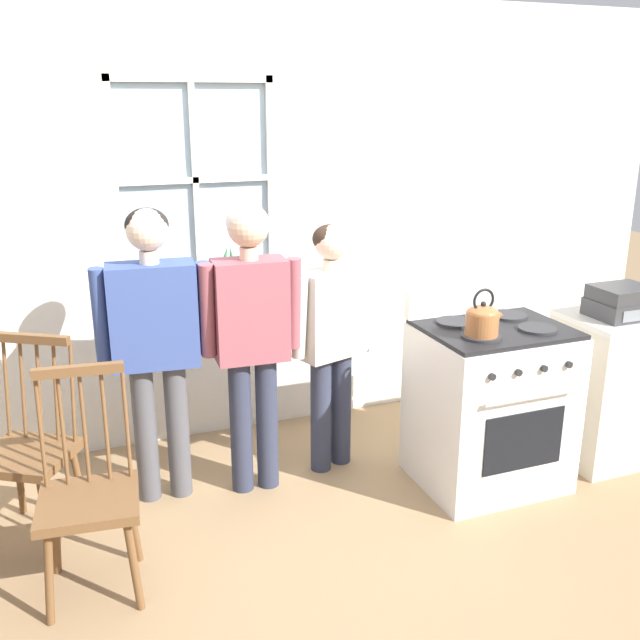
# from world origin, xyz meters

# --- Properties ---
(ground_plane) EXTENTS (16.00, 16.00, 0.00)m
(ground_plane) POSITION_xyz_m (0.00, 0.00, 0.00)
(ground_plane) COLOR #937551
(wall_back) EXTENTS (6.40, 0.16, 2.70)m
(wall_back) POSITION_xyz_m (0.01, 1.40, 1.33)
(wall_back) COLOR silver
(wall_back) RESTS_ON ground_plane
(chair_by_window) EXTENTS (0.46, 0.45, 1.01)m
(chair_by_window) POSITION_xyz_m (-0.97, 0.02, 0.45)
(chair_by_window) COLOR brown
(chair_by_window) RESTS_ON ground_plane
(chair_near_stove) EXTENTS (0.57, 0.56, 1.01)m
(chair_near_stove) POSITION_xyz_m (-1.21, 0.56, 0.45)
(chair_near_stove) COLOR brown
(chair_near_stove) RESTS_ON ground_plane
(person_elderly_left) EXTENTS (0.60, 0.25, 1.59)m
(person_elderly_left) POSITION_xyz_m (-0.55, 0.69, 0.97)
(person_elderly_left) COLOR #4C4C51
(person_elderly_left) RESTS_ON ground_plane
(person_teen_center) EXTENTS (0.54, 0.24, 1.59)m
(person_teen_center) POSITION_xyz_m (-0.06, 0.60, 0.98)
(person_teen_center) COLOR #2D3347
(person_teen_center) RESTS_ON ground_plane
(person_adult_right) EXTENTS (0.56, 0.32, 1.45)m
(person_adult_right) POSITION_xyz_m (0.43, 0.68, 0.87)
(person_adult_right) COLOR #2D3347
(person_adult_right) RESTS_ON ground_plane
(stove) EXTENTS (0.78, 0.68, 1.08)m
(stove) POSITION_xyz_m (1.19, 0.21, 0.47)
(stove) COLOR white
(stove) RESTS_ON ground_plane
(kettle) EXTENTS (0.21, 0.17, 0.25)m
(kettle) POSITION_xyz_m (1.01, 0.08, 1.02)
(kettle) COLOR #A86638
(kettle) RESTS_ON stove
(potted_plant) EXTENTS (0.15, 0.15, 0.20)m
(potted_plant) POSITION_xyz_m (-0.00, 1.31, 1.10)
(potted_plant) COLOR beige
(potted_plant) RESTS_ON wall_back
(side_counter) EXTENTS (0.55, 0.50, 0.90)m
(side_counter) POSITION_xyz_m (2.01, 0.19, 0.45)
(side_counter) COLOR beige
(side_counter) RESTS_ON ground_plane
(stereo) EXTENTS (0.34, 0.29, 0.18)m
(stereo) POSITION_xyz_m (2.01, 0.17, 0.99)
(stereo) COLOR #38383A
(stereo) RESTS_ON side_counter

